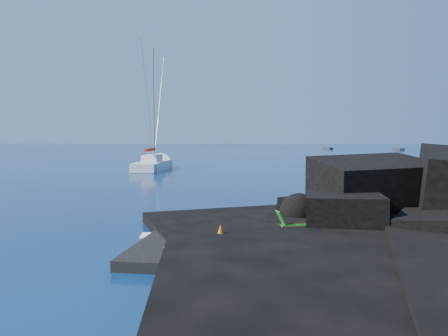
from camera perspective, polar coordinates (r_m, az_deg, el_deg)
The scene contains 10 objects.
ground at distance 15.74m, azimuth -12.24°, elevation -10.95°, with size 400.00×400.00×0.00m, color #031138.
beach at distance 15.72m, azimuth 4.61°, elevation -10.88°, with size 8.50×6.00×0.70m, color black.
surf_foam at distance 20.12m, azimuth 5.62°, elevation -7.53°, with size 10.00×8.00×0.06m, color white, non-canonical shape.
sailboat at distance 53.13m, azimuth -9.22°, elevation -0.21°, with size 2.93×13.96×14.64m, color silver, non-canonical shape.
deck_chair at distance 17.19m, azimuth 9.43°, elevation -6.78°, with size 1.39×0.61×0.96m, color #19731E, non-canonical shape.
towel at distance 15.19m, azimuth -3.67°, elevation -9.95°, with size 2.06×0.98×0.05m, color silver.
sunbather at distance 15.16m, azimuth -3.67°, elevation -9.44°, with size 1.68×0.41×0.22m, color #AE7C5B, non-canonical shape.
marker_cone at distance 15.71m, azimuth -0.46°, elevation -8.46°, with size 0.39×0.39×0.59m, color orange.
distant_boat_a at distance 133.27m, azimuth 13.36°, elevation 2.40°, with size 1.26×4.04×0.54m, color #2B2C31.
distant_boat_b at distance 129.48m, azimuth 21.82°, elevation 2.16°, with size 1.43×4.58×0.61m, color #29292F.
Camera 1 is at (3.98, -14.67, 4.11)m, focal length 35.00 mm.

